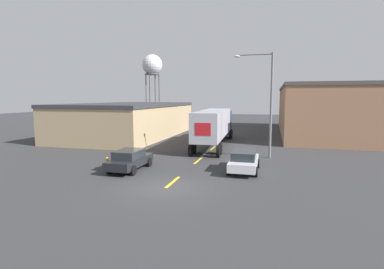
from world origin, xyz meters
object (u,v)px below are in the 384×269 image
object	(u,v)px
parked_car_right_near	(244,161)
fire_hydrant	(107,163)
water_tower	(152,66)
parked_car_left_near	(130,159)
semi_truck	(215,124)
street_lamp	(267,97)

from	to	relation	value
parked_car_right_near	fire_hydrant	size ratio (longest dim) A/B	4.98
parked_car_right_near	water_tower	distance (m)	63.57
parked_car_right_near	parked_car_left_near	world-z (taller)	same
parked_car_right_near	semi_truck	bearing A→B (deg)	110.50
parked_car_right_near	fire_hydrant	bearing A→B (deg)	-168.82
water_tower	parked_car_right_near	bearing A→B (deg)	-61.68
parked_car_right_near	street_lamp	world-z (taller)	street_lamp
street_lamp	semi_truck	bearing A→B (deg)	133.33
semi_truck	parked_car_left_near	distance (m)	13.62
parked_car_left_near	street_lamp	distance (m)	12.57
parked_car_right_near	fire_hydrant	distance (m)	9.95
parked_car_left_near	water_tower	size ratio (longest dim) A/B	0.27
street_lamp	parked_car_left_near	bearing A→B (deg)	-142.80
parked_car_left_near	fire_hydrant	bearing A→B (deg)	-173.58
street_lamp	fire_hydrant	bearing A→B (deg)	-146.64
street_lamp	fire_hydrant	world-z (taller)	street_lamp
parked_car_right_near	parked_car_left_near	size ratio (longest dim) A/B	1.00
street_lamp	fire_hydrant	distance (m)	14.12
semi_truck	water_tower	world-z (taller)	water_tower
parked_car_right_near	street_lamp	size ratio (longest dim) A/B	0.49
water_tower	street_lamp	bearing A→B (deg)	-58.02
semi_truck	parked_car_left_near	xyz separation A→B (m)	(-3.83, -12.97, -1.62)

